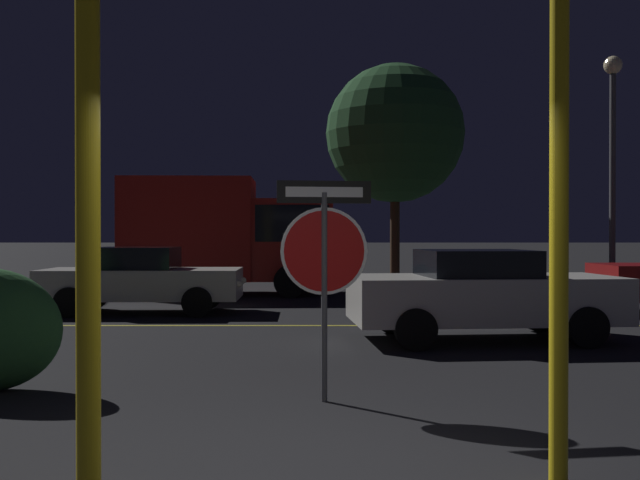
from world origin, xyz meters
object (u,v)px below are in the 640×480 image
(delivery_truck, at_px, (227,233))
(street_lamp, at_px, (609,135))
(yellow_pole_right, at_px, (555,211))
(passing_car_2, at_px, (138,280))
(passing_car_3, at_px, (478,294))
(stop_sign, at_px, (321,248))
(yellow_pole_left, at_px, (84,251))
(tree_1, at_px, (392,134))

(delivery_truck, distance_m, street_lamp, 10.49)
(yellow_pole_right, bearing_deg, street_lamp, 66.47)
(passing_car_2, xyz_separation_m, passing_car_3, (6.20, -3.81, 0.02))
(passing_car_2, relative_size, street_lamp, 0.66)
(yellow_pole_right, relative_size, passing_car_3, 0.84)
(stop_sign, xyz_separation_m, yellow_pole_right, (1.51, -2.35, 0.29))
(stop_sign, xyz_separation_m, passing_car_3, (2.45, 4.00, -0.78))
(yellow_pole_right, bearing_deg, passing_car_2, 117.34)
(yellow_pole_left, bearing_deg, yellow_pole_right, 4.81)
(delivery_truck, xyz_separation_m, tree_1, (4.96, 4.43, 3.31))
(yellow_pole_right, bearing_deg, yellow_pole_left, -175.19)
(street_lamp, bearing_deg, passing_car_3, -123.78)
(street_lamp, distance_m, tree_1, 7.30)
(stop_sign, bearing_deg, tree_1, 73.94)
(passing_car_3, bearing_deg, stop_sign, -36.59)
(yellow_pole_right, height_order, street_lamp, street_lamp)
(yellow_pole_right, height_order, passing_car_2, yellow_pole_right)
(tree_1, bearing_deg, passing_car_3, -90.05)
(stop_sign, distance_m, tree_1, 17.38)
(yellow_pole_right, distance_m, street_lamp, 15.60)
(stop_sign, relative_size, yellow_pole_left, 0.70)
(passing_car_3, bearing_deg, passing_car_2, -126.63)
(stop_sign, height_order, tree_1, tree_1)
(passing_car_2, height_order, passing_car_3, passing_car_3)
(stop_sign, xyz_separation_m, delivery_truck, (-2.50, 12.42, 0.18))
(yellow_pole_left, relative_size, delivery_truck, 0.54)
(passing_car_2, xyz_separation_m, delivery_truck, (1.25, 4.61, 0.98))
(street_lamp, bearing_deg, stop_sign, -123.03)
(passing_car_3, height_order, street_lamp, street_lamp)
(passing_car_3, bearing_deg, yellow_pole_right, -13.57)
(yellow_pole_left, relative_size, yellow_pole_right, 0.86)
(passing_car_2, xyz_separation_m, street_lamp, (11.40, 3.97, 3.55))
(passing_car_3, distance_m, tree_1, 13.54)
(yellow_pole_left, distance_m, tree_1, 20.14)
(yellow_pole_left, distance_m, street_lamp, 17.24)
(passing_car_3, xyz_separation_m, tree_1, (0.01, 12.85, 4.27))
(yellow_pole_left, bearing_deg, passing_car_2, 102.39)
(tree_1, bearing_deg, delivery_truck, -138.24)
(yellow_pole_left, bearing_deg, passing_car_3, 59.31)
(tree_1, bearing_deg, yellow_pole_right, -92.86)
(tree_1, bearing_deg, yellow_pole_left, -101.41)
(yellow_pole_right, height_order, delivery_truck, yellow_pole_right)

